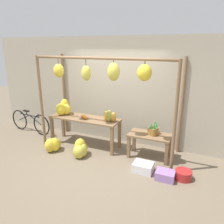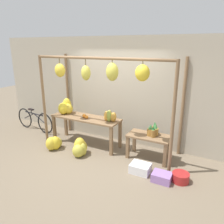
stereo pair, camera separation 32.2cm
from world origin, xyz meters
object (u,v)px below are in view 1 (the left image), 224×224
at_px(banana_pile_ground_right, 81,149).
at_px(papaya_pile, 110,116).
at_px(parked_bicycle, 30,122).
at_px(pineapple_cluster, 154,129).
at_px(orange_pile, 84,117).
at_px(blue_bucket, 183,175).
at_px(banana_pile_on_table, 64,108).
at_px(fruit_crate_purple, 165,175).
at_px(fruit_crate_white, 143,167).
at_px(banana_pile_ground_left, 53,145).

bearing_deg(banana_pile_ground_right, papaya_pile, 49.36).
bearing_deg(parked_bicycle, pineapple_cluster, -0.30).
height_order(orange_pile, blue_bucket, orange_pile).
relative_size(orange_pile, pineapple_cluster, 0.66).
xyz_separation_m(banana_pile_on_table, blue_bucket, (3.24, -0.59, -0.85)).
height_order(pineapple_cluster, papaya_pile, papaya_pile).
xyz_separation_m(orange_pile, parked_bicycle, (-2.02, 0.15, -0.48)).
bearing_deg(pineapple_cluster, fruit_crate_purple, -60.26).
bearing_deg(banana_pile_on_table, fruit_crate_white, -14.88).
xyz_separation_m(orange_pile, banana_pile_ground_right, (0.20, -0.53, -0.63)).
relative_size(pineapple_cluster, parked_bicycle, 0.20).
distance_m(pineapple_cluster, banana_pile_ground_left, 2.52).
xyz_separation_m(parked_bicycle, fruit_crate_purple, (4.26, -0.82, -0.25)).
relative_size(fruit_crate_white, parked_bicycle, 0.26).
bearing_deg(banana_pile_ground_left, banana_pile_ground_right, 4.13).
bearing_deg(banana_pile_ground_left, banana_pile_on_table, 97.88).
distance_m(parked_bicycle, papaya_pile, 2.77).
bearing_deg(orange_pile, fruit_crate_white, -18.04).
bearing_deg(blue_bucket, fruit_crate_purple, -154.66).
xyz_separation_m(banana_pile_ground_left, fruit_crate_white, (2.34, 0.01, -0.07)).
height_order(banana_pile_on_table, banana_pile_ground_left, banana_pile_on_table).
xyz_separation_m(banana_pile_on_table, banana_pile_ground_left, (0.09, -0.66, -0.77)).
xyz_separation_m(fruit_crate_white, papaya_pile, (-1.06, 0.63, 0.81)).
height_order(banana_pile_on_table, banana_pile_ground_right, banana_pile_on_table).
xyz_separation_m(banana_pile_on_table, orange_pile, (0.67, -0.07, -0.13)).
bearing_deg(orange_pile, fruit_crate_purple, -16.63).
height_order(parked_bicycle, papaya_pile, papaya_pile).
height_order(banana_pile_ground_right, blue_bucket, banana_pile_ground_right).
bearing_deg(papaya_pile, banana_pile_ground_left, -153.47).
bearing_deg(blue_bucket, parked_bicycle, 171.71).
bearing_deg(banana_pile_on_table, fruit_crate_purple, -14.31).
distance_m(banana_pile_on_table, banana_pile_ground_left, 1.02).
xyz_separation_m(orange_pile, fruit_crate_white, (1.76, -0.57, -0.72)).
height_order(blue_bucket, parked_bicycle, parked_bicycle).
xyz_separation_m(banana_pile_on_table, papaya_pile, (1.36, -0.02, -0.04)).
bearing_deg(parked_bicycle, blue_bucket, -8.29).
distance_m(papaya_pile, fruit_crate_purple, 1.89).
height_order(banana_pile_ground_left, fruit_crate_purple, banana_pile_ground_left).
bearing_deg(parked_bicycle, fruit_crate_purple, -10.96).
height_order(pineapple_cluster, banana_pile_ground_right, pineapple_cluster).
xyz_separation_m(banana_pile_ground_left, banana_pile_ground_right, (0.78, 0.06, 0.01)).
bearing_deg(papaya_pile, fruit_crate_white, -30.46).
relative_size(banana_pile_on_table, fruit_crate_white, 1.22).
distance_m(banana_pile_on_table, parked_bicycle, 1.48).
bearing_deg(banana_pile_ground_left, fruit_crate_purple, -1.75).
xyz_separation_m(orange_pile, banana_pile_ground_left, (-0.58, -0.58, -0.64)).
height_order(banana_pile_ground_right, fruit_crate_purple, banana_pile_ground_right).
bearing_deg(parked_bicycle, papaya_pile, -2.16).
xyz_separation_m(banana_pile_ground_left, parked_bicycle, (-1.44, 0.74, 0.17)).
bearing_deg(orange_pile, banana_pile_ground_left, -134.63).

